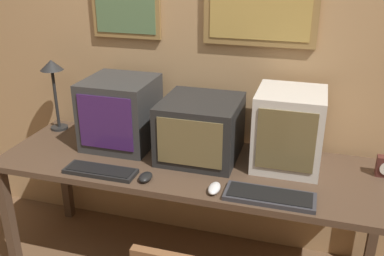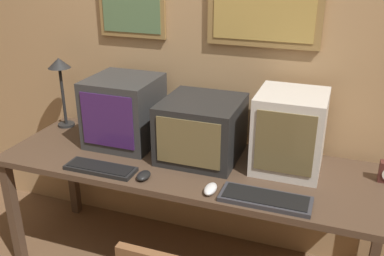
# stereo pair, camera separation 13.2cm
# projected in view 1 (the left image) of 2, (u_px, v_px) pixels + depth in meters

# --- Properties ---
(wall_back) EXTENTS (8.00, 0.08, 2.60)m
(wall_back) POSITION_uv_depth(u_px,v_px,m) (212.00, 50.00, 2.57)
(wall_back) COLOR tan
(wall_back) RESTS_ON ground_plane
(desk) EXTENTS (2.20, 0.71, 0.75)m
(desk) POSITION_uv_depth(u_px,v_px,m) (192.00, 174.00, 2.43)
(desk) COLOR #4C3828
(desk) RESTS_ON ground_plane
(monitor_left) EXTENTS (0.40, 0.41, 0.41)m
(monitor_left) POSITION_uv_depth(u_px,v_px,m) (121.00, 112.00, 2.57)
(monitor_left) COLOR #333333
(monitor_left) RESTS_ON desk
(monitor_center) EXTENTS (0.43, 0.45, 0.34)m
(monitor_center) POSITION_uv_depth(u_px,v_px,m) (201.00, 129.00, 2.43)
(monitor_center) COLOR black
(monitor_center) RESTS_ON desk
(monitor_right) EXTENTS (0.36, 0.38, 0.43)m
(monitor_right) POSITION_uv_depth(u_px,v_px,m) (289.00, 129.00, 2.31)
(monitor_right) COLOR beige
(monitor_right) RESTS_ON desk
(keyboard_main) EXTENTS (0.39, 0.13, 0.03)m
(keyboard_main) POSITION_uv_depth(u_px,v_px,m) (101.00, 171.00, 2.29)
(keyboard_main) COLOR black
(keyboard_main) RESTS_ON desk
(keyboard_side) EXTENTS (0.44, 0.16, 0.03)m
(keyboard_side) POSITION_uv_depth(u_px,v_px,m) (270.00, 196.00, 2.05)
(keyboard_side) COLOR #333338
(keyboard_side) RESTS_ON desk
(mouse_near_keyboard) EXTENTS (0.07, 0.10, 0.04)m
(mouse_near_keyboard) POSITION_uv_depth(u_px,v_px,m) (145.00, 177.00, 2.22)
(mouse_near_keyboard) COLOR black
(mouse_near_keyboard) RESTS_ON desk
(mouse_far_corner) EXTENTS (0.06, 0.12, 0.04)m
(mouse_far_corner) POSITION_uv_depth(u_px,v_px,m) (214.00, 188.00, 2.11)
(mouse_far_corner) COLOR silver
(mouse_far_corner) RESTS_ON desk
(desk_lamp) EXTENTS (0.15, 0.15, 0.47)m
(desk_lamp) POSITION_uv_depth(u_px,v_px,m) (53.00, 76.00, 2.72)
(desk_lamp) COLOR black
(desk_lamp) RESTS_ON desk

